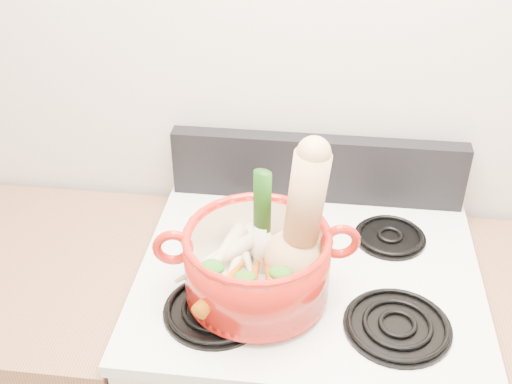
# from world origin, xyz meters

# --- Properties ---
(wall_back) EXTENTS (3.50, 0.02, 2.60)m
(wall_back) POSITION_xyz_m (0.00, 1.75, 1.30)
(wall_back) COLOR beige
(wall_back) RESTS_ON floor
(cooktop) EXTENTS (0.78, 0.67, 0.03)m
(cooktop) POSITION_xyz_m (0.00, 1.40, 0.93)
(cooktop) COLOR silver
(cooktop) RESTS_ON stove_body
(control_backsplash) EXTENTS (0.76, 0.05, 0.18)m
(control_backsplash) POSITION_xyz_m (0.00, 1.70, 1.04)
(control_backsplash) COLOR black
(control_backsplash) RESTS_ON cooktop
(burner_front_left) EXTENTS (0.22, 0.22, 0.02)m
(burner_front_left) POSITION_xyz_m (-0.19, 1.24, 0.96)
(burner_front_left) COLOR black
(burner_front_left) RESTS_ON cooktop
(burner_front_right) EXTENTS (0.22, 0.22, 0.02)m
(burner_front_right) POSITION_xyz_m (0.19, 1.24, 0.96)
(burner_front_right) COLOR black
(burner_front_right) RESTS_ON cooktop
(burner_back_left) EXTENTS (0.17, 0.17, 0.02)m
(burner_back_left) POSITION_xyz_m (-0.19, 1.54, 0.96)
(burner_back_left) COLOR black
(burner_back_left) RESTS_ON cooktop
(burner_back_right) EXTENTS (0.17, 0.17, 0.02)m
(burner_back_right) POSITION_xyz_m (0.19, 1.54, 0.96)
(burner_back_right) COLOR black
(burner_back_right) RESTS_ON cooktop
(dutch_oven) EXTENTS (0.36, 0.36, 0.15)m
(dutch_oven) POSITION_xyz_m (-0.11, 1.30, 1.04)
(dutch_oven) COLOR #AE180E
(dutch_oven) RESTS_ON burner_front_left
(pot_handle_left) EXTENTS (0.09, 0.03, 0.09)m
(pot_handle_left) POSITION_xyz_m (-0.28, 1.27, 1.10)
(pot_handle_left) COLOR #AE180E
(pot_handle_left) RESTS_ON dutch_oven
(pot_handle_right) EXTENTS (0.09, 0.03, 0.09)m
(pot_handle_right) POSITION_xyz_m (0.06, 1.33, 1.10)
(pot_handle_right) COLOR #AE180E
(pot_handle_right) RESTS_ON dutch_oven
(squash) EXTENTS (0.20, 0.18, 0.32)m
(squash) POSITION_xyz_m (-0.03, 1.32, 1.16)
(squash) COLOR tan
(squash) RESTS_ON dutch_oven
(leek) EXTENTS (0.05, 0.06, 0.26)m
(leek) POSITION_xyz_m (-0.10, 1.34, 1.13)
(leek) COLOR silver
(leek) RESTS_ON dutch_oven
(ginger) EXTENTS (0.10, 0.09, 0.05)m
(ginger) POSITION_xyz_m (-0.10, 1.38, 1.02)
(ginger) COLOR tan
(ginger) RESTS_ON dutch_oven
(parsnip_0) EXTENTS (0.08, 0.22, 0.06)m
(parsnip_0) POSITION_xyz_m (-0.16, 1.34, 1.02)
(parsnip_0) COLOR #F0E8C3
(parsnip_0) RESTS_ON dutch_oven
(parsnip_1) EXTENTS (0.18, 0.16, 0.06)m
(parsnip_1) POSITION_xyz_m (-0.20, 1.32, 1.03)
(parsnip_1) COLOR beige
(parsnip_1) RESTS_ON dutch_oven
(parsnip_2) EXTENTS (0.10, 0.18, 0.05)m
(parsnip_2) POSITION_xyz_m (-0.15, 1.36, 1.03)
(parsnip_2) COLOR beige
(parsnip_2) RESTS_ON dutch_oven
(parsnip_3) EXTENTS (0.11, 0.19, 0.06)m
(parsnip_3) POSITION_xyz_m (-0.19, 1.32, 1.04)
(parsnip_3) COLOR beige
(parsnip_3) RESTS_ON dutch_oven
(carrot_0) EXTENTS (0.04, 0.17, 0.05)m
(carrot_0) POSITION_xyz_m (-0.11, 1.25, 1.02)
(carrot_0) COLOR #CF5B0A
(carrot_0) RESTS_ON dutch_oven
(carrot_1) EXTENTS (0.10, 0.17, 0.05)m
(carrot_1) POSITION_xyz_m (-0.17, 1.23, 1.03)
(carrot_1) COLOR #C35D09
(carrot_1) RESTS_ON dutch_oven
(carrot_2) EXTENTS (0.09, 0.19, 0.05)m
(carrot_2) POSITION_xyz_m (-0.08, 1.28, 1.03)
(carrot_2) COLOR #CF4C0A
(carrot_2) RESTS_ON dutch_oven
(carrot_3) EXTENTS (0.14, 0.10, 0.04)m
(carrot_3) POSITION_xyz_m (-0.12, 1.22, 1.03)
(carrot_3) COLOR #D65D0A
(carrot_3) RESTS_ON dutch_oven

